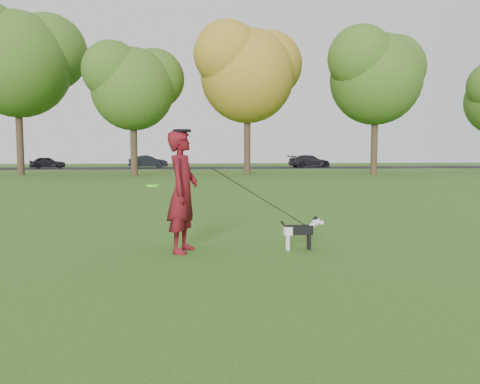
{
  "coord_description": "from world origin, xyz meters",
  "views": [
    {
      "loc": [
        -0.33,
        -7.42,
        1.61
      ],
      "look_at": [
        0.53,
        0.28,
        0.95
      ],
      "focal_mm": 35.0,
      "sensor_mm": 36.0,
      "label": 1
    }
  ],
  "objects": [
    {
      "name": "dog",
      "position": [
        1.53,
        0.05,
        0.34
      ],
      "size": [
        0.74,
        0.15,
        0.57
      ],
      "color": "black",
      "rests_on": "ground"
    },
    {
      "name": "car_left",
      "position": [
        -13.92,
        40.0,
        0.59
      ],
      "size": [
        3.58,
        2.32,
        1.13
      ],
      "primitive_type": "imported",
      "rotation": [
        0.0,
        0.0,
        1.89
      ],
      "color": "black",
      "rests_on": "road"
    },
    {
      "name": "road",
      "position": [
        0.0,
        40.0,
        0.01
      ],
      "size": [
        120.0,
        7.0,
        0.02
      ],
      "primitive_type": "cube",
      "color": "black",
      "rests_on": "ground"
    },
    {
      "name": "man",
      "position": [
        -0.42,
        0.11,
        0.98
      ],
      "size": [
        0.66,
        0.82,
        1.96
      ],
      "primitive_type": "imported",
      "rotation": [
        0.0,
        0.0,
        1.27
      ],
      "color": "#520B1A",
      "rests_on": "ground"
    },
    {
      "name": "man_held_items",
      "position": [
        0.57,
        0.06,
        1.03
      ],
      "size": [
        2.63,
        0.33,
        1.59
      ],
      "color": "#4FF01E",
      "rests_on": "ground"
    },
    {
      "name": "ground",
      "position": [
        0.0,
        0.0,
        0.0
      ],
      "size": [
        120.0,
        120.0,
        0.0
      ],
      "primitive_type": "plane",
      "color": "#285116",
      "rests_on": "ground"
    },
    {
      "name": "tree_row",
      "position": [
        -1.43,
        26.07,
        7.41
      ],
      "size": [
        51.74,
        8.86,
        12.01
      ],
      "color": "#38281C",
      "rests_on": "ground"
    },
    {
      "name": "car_right",
      "position": [
        12.24,
        40.0,
        0.66
      ],
      "size": [
        4.68,
        2.64,
        1.28
      ],
      "primitive_type": "imported",
      "rotation": [
        0.0,
        0.0,
        1.77
      ],
      "color": "#242127",
      "rests_on": "road"
    },
    {
      "name": "car_mid",
      "position": [
        -4.27,
        40.0,
        0.66
      ],
      "size": [
        4.0,
        1.83,
        1.27
      ],
      "primitive_type": "imported",
      "rotation": [
        0.0,
        0.0,
        1.7
      ],
      "color": "black",
      "rests_on": "road"
    }
  ]
}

